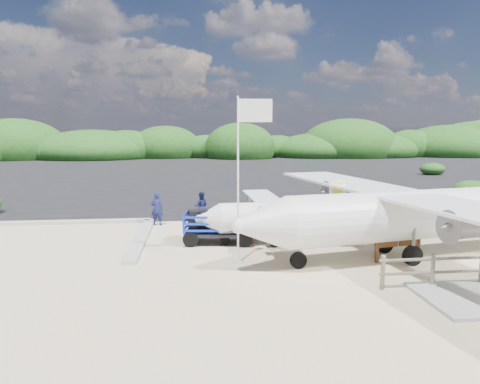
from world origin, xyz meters
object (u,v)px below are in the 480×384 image
object	(u,v)px
aircraft_large	(361,174)
aircraft_small	(109,173)
baggage_cart	(219,243)
crew_a	(157,209)
flagpole	(238,263)
crew_b	(201,207)
signboard	(397,261)

from	to	relation	value
aircraft_large	aircraft_small	size ratio (longest dim) A/B	2.31
baggage_cart	crew_a	distance (m)	4.62
baggage_cart	flagpole	world-z (taller)	flagpole
crew_a	aircraft_large	bearing A→B (deg)	-123.25
baggage_cart	aircraft_large	distance (m)	30.30
baggage_cart	crew_a	bearing A→B (deg)	134.15
crew_b	crew_a	bearing A→B (deg)	24.19
aircraft_large	flagpole	bearing A→B (deg)	50.69
flagpole	signboard	bearing A→B (deg)	-4.15
crew_a	signboard	bearing A→B (deg)	150.36
flagpole	aircraft_large	xyz separation A→B (m)	(15.76, 28.22, 0.00)
crew_a	aircraft_large	world-z (taller)	aircraft_large
flagpole	crew_b	world-z (taller)	flagpole
signboard	aircraft_small	distance (m)	36.29
aircraft_small	flagpole	bearing A→B (deg)	106.38
aircraft_large	crew_b	bearing A→B (deg)	41.44
baggage_cart	crew_b	bearing A→B (deg)	105.45
flagpole	aircraft_small	size ratio (longest dim) A/B	0.83
flagpole	signboard	xyz separation A→B (m)	(5.53, -0.40, 0.00)
aircraft_small	crew_b	bearing A→B (deg)	108.62
signboard	aircraft_large	bearing A→B (deg)	61.38
flagpole	aircraft_small	world-z (taller)	flagpole
crew_b	aircraft_small	size ratio (longest dim) A/B	0.22
signboard	aircraft_small	bearing A→B (deg)	107.07
signboard	flagpole	bearing A→B (deg)	166.89
crew_b	baggage_cart	bearing A→B (deg)	105.43
baggage_cart	signboard	xyz separation A→B (m)	(6.04, -3.05, 0.00)
flagpole	crew_b	size ratio (longest dim) A/B	3.77
aircraft_small	baggage_cart	bearing A→B (deg)	106.99
crew_a	aircraft_large	size ratio (longest dim) A/B	0.10
crew_a	aircraft_large	distance (m)	29.03
baggage_cart	signboard	distance (m)	6.77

